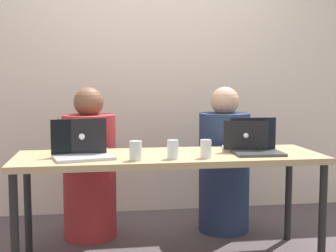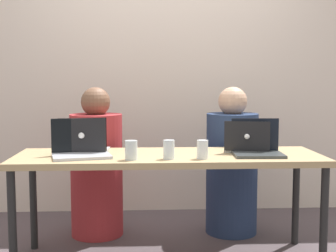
# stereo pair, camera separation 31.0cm
# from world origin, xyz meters

# --- Properties ---
(back_wall) EXTENTS (5.18, 0.10, 2.65)m
(back_wall) POSITION_xyz_m (0.00, 1.26, 1.33)
(back_wall) COLOR beige
(back_wall) RESTS_ON ground
(desk) EXTENTS (1.99, 0.63, 0.72)m
(desk) POSITION_xyz_m (0.00, 0.00, 0.65)
(desk) COLOR tan
(desk) RESTS_ON ground
(person_on_left) EXTENTS (0.49, 0.49, 1.15)m
(person_on_left) POSITION_xyz_m (-0.53, 0.55, 0.51)
(person_on_left) COLOR #A52B30
(person_on_left) RESTS_ON ground
(person_on_right) EXTENTS (0.43, 0.43, 1.15)m
(person_on_right) POSITION_xyz_m (0.53, 0.55, 0.51)
(person_on_right) COLOR navy
(person_on_right) RESTS_ON ground
(laptop_front_left) EXTENTS (0.40, 0.33, 0.24)m
(laptop_front_left) POSITION_xyz_m (-0.56, -0.05, 0.77)
(laptop_front_left) COLOR #B0B2BC
(laptop_front_left) RESTS_ON desk
(laptop_front_right) EXTENTS (0.32, 0.28, 0.23)m
(laptop_front_right) POSITION_xyz_m (0.57, -0.05, 0.77)
(laptop_front_right) COLOR #34393A
(laptop_front_right) RESTS_ON desk
(laptop_back_left) EXTENTS (0.32, 0.29, 0.24)m
(laptop_back_left) POSITION_xyz_m (-0.56, 0.09, 0.77)
(laptop_back_left) COLOR #B0B9BA
(laptop_back_left) RESTS_ON desk
(laptop_back_right) EXTENTS (0.34, 0.28, 0.21)m
(laptop_back_right) POSITION_xyz_m (0.53, 0.07, 0.76)
(laptop_back_right) COLOR #B2B4B5
(laptop_back_right) RESTS_ON desk
(water_glass_center) EXTENTS (0.07, 0.07, 0.12)m
(water_glass_center) POSITION_xyz_m (-0.01, -0.18, 0.77)
(water_glass_center) COLOR silver
(water_glass_center) RESTS_ON desk
(water_glass_left) EXTENTS (0.08, 0.08, 0.12)m
(water_glass_left) POSITION_xyz_m (-0.24, -0.20, 0.77)
(water_glass_left) COLOR silver
(water_glass_left) RESTS_ON desk
(water_glass_right) EXTENTS (0.07, 0.07, 0.12)m
(water_glass_right) POSITION_xyz_m (0.20, -0.18, 0.77)
(water_glass_right) COLOR white
(water_glass_right) RESTS_ON desk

